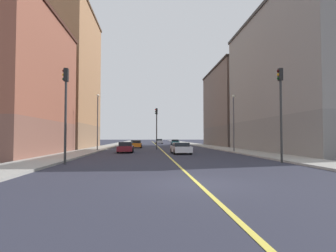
{
  "coord_description": "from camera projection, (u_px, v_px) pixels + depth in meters",
  "views": [
    {
      "loc": [
        -1.99,
        -11.05,
        1.85
      ],
      "look_at": [
        1.38,
        35.75,
        3.73
      ],
      "focal_mm": 29.92,
      "sensor_mm": 36.0,
      "label": 1
    }
  ],
  "objects": [
    {
      "name": "ground_plane",
      "position": [
        198.0,
        184.0,
        11.08
      ],
      "size": [
        400.0,
        400.0,
        0.0
      ],
      "primitive_type": "plane",
      "color": "#2B2C3A",
      "rests_on": "ground"
    },
    {
      "name": "sidewalk_left",
      "position": [
        202.0,
        145.0,
        60.62
      ],
      "size": [
        3.54,
        168.0,
        0.15
      ],
      "primitive_type": "cube",
      "color": "#9E9B93",
      "rests_on": "ground"
    },
    {
      "name": "sidewalk_right",
      "position": [
        111.0,
        146.0,
        59.21
      ],
      "size": [
        3.54,
        168.0,
        0.15
      ],
      "primitive_type": "cube",
      "color": "#9E9B93",
      "rests_on": "ground"
    },
    {
      "name": "lane_center_stripe",
      "position": [
        157.0,
        146.0,
        59.91
      ],
      "size": [
        0.16,
        154.0,
        0.01
      ],
      "primitive_type": "cube",
      "color": "#E5D14C",
      "rests_on": "ground"
    },
    {
      "name": "building_left_near",
      "position": [
        296.0,
        80.0,
        34.55
      ],
      "size": [
        9.74,
        24.97,
        17.77
      ],
      "color": "slate",
      "rests_on": "ground"
    },
    {
      "name": "building_left_mid",
      "position": [
        235.0,
        107.0,
        58.45
      ],
      "size": [
        9.74,
        20.9,
        16.18
      ],
      "color": "brown",
      "rests_on": "ground"
    },
    {
      "name": "building_right_corner",
      "position": [
        7.0,
        83.0,
        28.28
      ],
      "size": [
        9.74,
        17.24,
        14.71
      ],
      "color": "brown",
      "rests_on": "ground"
    },
    {
      "name": "building_right_midblock",
      "position": [
        63.0,
        78.0,
        47.21
      ],
      "size": [
        9.74,
        18.13,
        23.52
      ],
      "color": "#8F6B4F",
      "rests_on": "ground"
    },
    {
      "name": "traffic_light_left_near",
      "position": [
        281.0,
        102.0,
        20.24
      ],
      "size": [
        0.4,
        0.32,
        6.86
      ],
      "color": "#2D2D2D",
      "rests_on": "ground"
    },
    {
      "name": "traffic_light_right_near",
      "position": [
        66.0,
        103.0,
        19.14
      ],
      "size": [
        0.4,
        0.32,
        6.58
      ],
      "color": "#2D2D2D",
      "rests_on": "ground"
    },
    {
      "name": "traffic_light_median_far",
      "position": [
        157.0,
        123.0,
        42.13
      ],
      "size": [
        0.4,
        0.32,
        6.21
      ],
      "color": "#2D2D2D",
      "rests_on": "ground"
    },
    {
      "name": "street_lamp_left_near",
      "position": [
        234.0,
        117.0,
        34.64
      ],
      "size": [
        0.36,
        0.36,
        6.99
      ],
      "color": "#4C4C51",
      "rests_on": "ground"
    },
    {
      "name": "street_lamp_right_near",
      "position": [
        98.0,
        116.0,
        36.84
      ],
      "size": [
        0.36,
        0.36,
        7.4
      ],
      "color": "#4C4C51",
      "rests_on": "ground"
    },
    {
      "name": "car_orange",
      "position": [
        136.0,
        144.0,
        48.32
      ],
      "size": [
        2.01,
        4.02,
        1.32
      ],
      "color": "orange",
      "rests_on": "ground"
    },
    {
      "name": "car_white",
      "position": [
        181.0,
        148.0,
        30.85
      ],
      "size": [
        2.07,
        4.07,
        1.25
      ],
      "color": "white",
      "rests_on": "ground"
    },
    {
      "name": "car_maroon",
      "position": [
        126.0,
        147.0,
        33.67
      ],
      "size": [
        1.84,
        4.61,
        1.28
      ],
      "color": "maroon",
      "rests_on": "ground"
    },
    {
      "name": "car_teal",
      "position": [
        175.0,
        142.0,
        67.49
      ],
      "size": [
        1.88,
        4.41,
        1.29
      ],
      "color": "#196670",
      "rests_on": "ground"
    },
    {
      "name": "car_silver",
      "position": [
        159.0,
        141.0,
        77.45
      ],
      "size": [
        2.03,
        4.61,
        1.35
      ],
      "color": "silver",
      "rests_on": "ground"
    }
  ]
}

